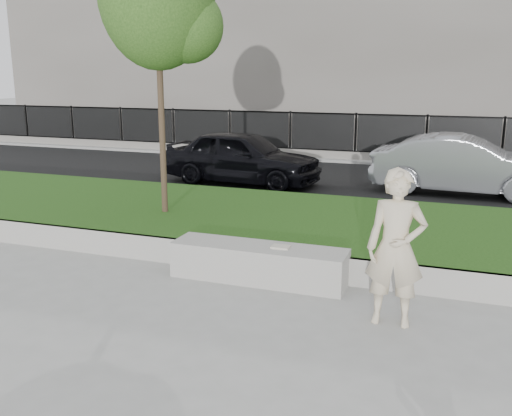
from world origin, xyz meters
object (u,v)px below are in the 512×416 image
at_px(book, 281,247).
at_px(man, 396,248).
at_px(stone_bench, 259,263).
at_px(car_silver, 464,165).
at_px(car_dark, 242,157).

bearing_deg(book, man, -28.11).
relative_size(stone_bench, book, 10.12).
relative_size(book, car_silver, 0.06).
bearing_deg(book, car_silver, 69.57).
xyz_separation_m(stone_bench, car_dark, (-2.77, 6.45, 0.48)).
distance_m(stone_bench, car_dark, 7.04).
bearing_deg(book, car_dark, 113.61).
distance_m(man, book, 1.87).
height_order(man, car_dark, man).
bearing_deg(stone_bench, book, 2.34).
bearing_deg(book, stone_bench, -179.65).
height_order(stone_bench, man, man).
distance_m(car_dark, car_silver, 5.45).
bearing_deg(man, stone_bench, 154.91).
relative_size(man, book, 7.47).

